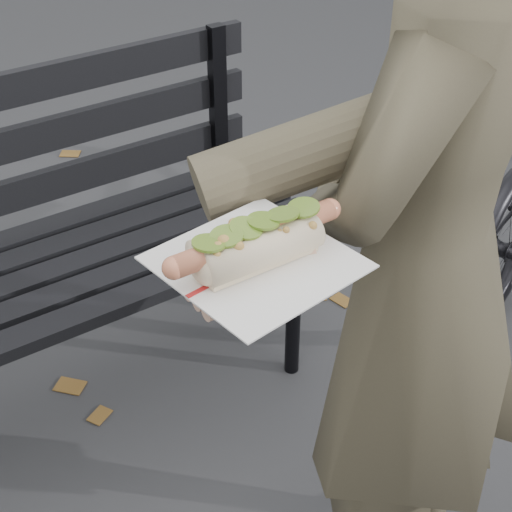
{
  "coord_description": "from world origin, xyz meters",
  "views": [
    {
      "loc": [
        -0.32,
        -0.65,
        1.54
      ],
      "look_at": [
        0.07,
        -0.07,
        1.05
      ],
      "focal_mm": 55.0,
      "sensor_mm": 36.0,
      "label": 1
    }
  ],
  "objects": [
    {
      "name": "person",
      "position": [
        0.46,
        0.04,
        0.79
      ],
      "size": [
        0.68,
        0.56,
        1.59
      ],
      "primitive_type": "imported",
      "rotation": [
        0.0,
        0.0,
        3.51
      ],
      "color": "brown",
      "rests_on": "ground"
    },
    {
      "name": "fallen_leaves",
      "position": [
        0.38,
        0.28,
        0.0
      ],
      "size": [
        4.59,
        3.41,
        0.0
      ],
      "color": "brown",
      "rests_on": "ground"
    },
    {
      "name": "held_hotdog",
      "position": [
        0.26,
        -0.0,
        1.08
      ],
      "size": [
        0.63,
        0.32,
        0.2
      ],
      "color": "brown"
    }
  ]
}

